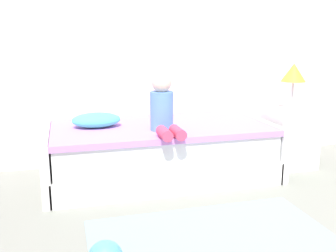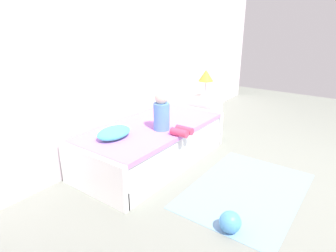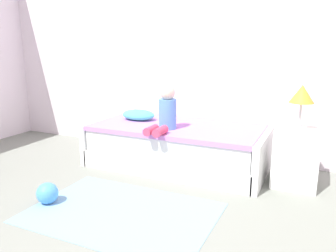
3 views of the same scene
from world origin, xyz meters
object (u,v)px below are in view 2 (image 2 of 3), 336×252
at_px(nightstand, 204,115).
at_px(pillow, 114,133).
at_px(table_lamp, 206,77).
at_px(bed, 153,144).
at_px(toy_ball, 230,222).
at_px(child_figure, 165,115).

xyz_separation_m(nightstand, pillow, (-1.93, 0.12, 0.26)).
xyz_separation_m(table_lamp, pillow, (-1.93, 0.12, -0.37)).
xyz_separation_m(bed, pillow, (-0.58, 0.10, 0.32)).
bearing_deg(toy_ball, nightstand, 34.76).
relative_size(bed, pillow, 4.80).
distance_m(bed, nightstand, 1.35).
bearing_deg(table_lamp, child_figure, -171.35).
bearing_deg(child_figure, toy_ball, -118.23).
bearing_deg(toy_ball, table_lamp, 34.76).
relative_size(child_figure, toy_ball, 2.57).
distance_m(nightstand, toy_ball, 2.48).
distance_m(bed, child_figure, 0.51).
bearing_deg(pillow, table_lamp, -3.48).
height_order(table_lamp, pillow, table_lamp).
xyz_separation_m(nightstand, child_figure, (-1.39, -0.21, 0.40)).
xyz_separation_m(bed, nightstand, (1.35, -0.02, 0.05)).
xyz_separation_m(nightstand, toy_ball, (-2.03, -1.41, -0.20)).
relative_size(bed, toy_ball, 10.65).
height_order(table_lamp, toy_ball, table_lamp).
bearing_deg(toy_ball, child_figure, 61.77).
xyz_separation_m(pillow, toy_ball, (-0.10, -1.53, -0.47)).
height_order(nightstand, child_figure, child_figure).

